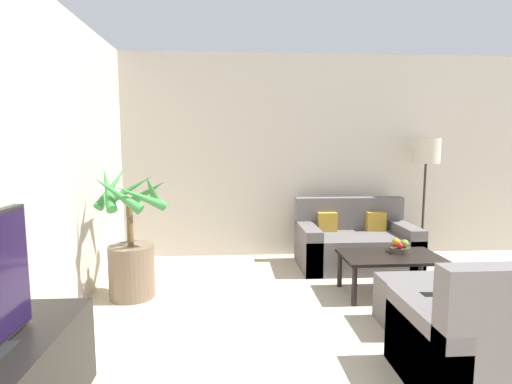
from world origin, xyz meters
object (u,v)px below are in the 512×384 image
Objects in this scene: ottoman at (422,304)px; armchair at (482,346)px; fruit_bowl at (399,250)px; apple_red at (400,246)px; potted_palm at (131,250)px; apple_green at (405,243)px; floor_lamp at (426,157)px; orange_fruit at (396,242)px; coffee_table at (390,260)px; sofa_loveseat at (355,244)px.

armchair is at bearing -93.21° from ottoman.
fruit_bowl is 3.20× the size of apple_red.
potted_palm is 2.77m from apple_green.
potted_palm reaches higher than fruit_bowl.
floor_lamp is 2.42× the size of ottoman.
ottoman is at bearing -98.68° from orange_fruit.
coffee_table is at bearing 87.50° from armchair.
potted_palm is 2.70m from apple_red.
sofa_loveseat is (2.53, 0.85, -0.20)m from potted_palm.
apple_green reaches higher than fruit_bowl.
ottoman is (0.05, 0.86, -0.09)m from armchair.
orange_fruit reaches higher than fruit_bowl.
orange_fruit reaches higher than ottoman.
apple_green reaches higher than orange_fruit.
floor_lamp reaches higher than armchair.
sofa_loveseat reaches higher than apple_green.
fruit_bowl reaches higher than ottoman.
sofa_loveseat is at bearing 18.53° from potted_palm.
sofa_loveseat is at bearing 89.82° from armchair.
potted_palm is at bearing 146.18° from armchair.
potted_palm is at bearing 179.48° from apple_green.
coffee_table is 0.18m from apple_red.
fruit_bowl is 2.62× the size of orange_fruit.
apple_red is at bearing -147.43° from apple_green.
potted_palm reaches higher than coffee_table.
floor_lamp is (3.50, 1.08, 0.88)m from potted_palm.
sofa_loveseat is 1.43× the size of coffee_table.
sofa_loveseat is at bearing -166.82° from floor_lamp.
fruit_bowl is 2.52× the size of apple_green.
fruit_bowl is 0.09m from apple_green.
apple_red is at bearing -111.85° from fruit_bowl.
coffee_table is at bearing -127.72° from floor_lamp.
apple_red is 0.07× the size of armchair.
orange_fruit is (0.17, -0.81, 0.23)m from sofa_loveseat.
potted_palm is 2.72m from ottoman.
sofa_loveseat is at bearing 91.38° from ottoman.
apple_green is 0.13× the size of ottoman.
sofa_loveseat is 0.96m from coffee_table.
fruit_bowl is at bearing 167.39° from apple_green.
sofa_loveseat is 2.14× the size of ottoman.
apple_red is 0.10× the size of ottoman.
sofa_loveseat is at bearing 105.05° from apple_green.
ottoman is at bearing -99.21° from apple_red.
sofa_loveseat is at bearing 93.69° from coffee_table.
fruit_bowl is 1.69m from armchair.
potted_palm is at bearing 179.70° from fruit_bowl.
orange_fruit is at bearing 84.03° from armchair.
potted_palm is at bearing 178.48° from apple_red.
coffee_table is 15.16× the size of apple_red.
orange_fruit is 1.76m from armchair.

